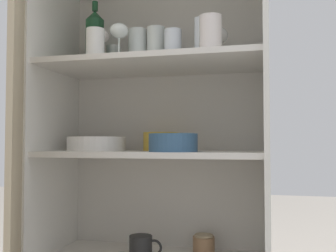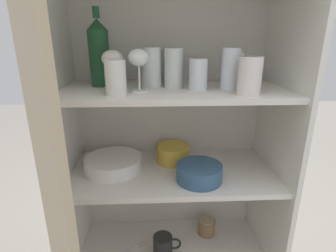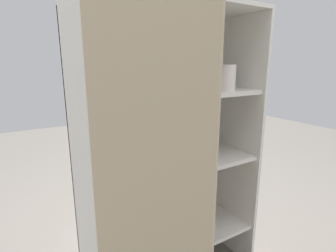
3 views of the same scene
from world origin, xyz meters
TOP-DOWN VIEW (x-y plane):
  - cupboard_back_panel at (0.00, 0.39)m, footprint 0.84×0.02m
  - cupboard_side_left at (-0.41, 0.19)m, footprint 0.02×0.42m
  - cupboard_side_right at (0.41, 0.19)m, footprint 0.02×0.42m
  - cupboard_top_panel at (0.00, 0.19)m, footprint 0.84×0.42m
  - shelf_board_lower at (0.00, 0.19)m, footprint 0.80×0.38m
  - shelf_board_middle at (0.00, 0.19)m, footprint 0.80×0.38m
  - shelf_board_upper at (0.00, 0.19)m, footprint 0.80×0.38m
  - cupboard_door at (-0.31, -0.20)m, footprint 0.23×0.37m
  - tumbler_glass_0 at (-0.08, 0.23)m, footprint 0.07×0.07m
  - tumbler_glass_1 at (0.19, 0.15)m, footprint 0.06×0.06m
  - tumbler_glass_2 at (-0.19, 0.08)m, footprint 0.07×0.07m
  - tumbler_glass_3 at (0.09, 0.15)m, footprint 0.06×0.06m
  - tumbler_glass_4 at (-0.21, 0.32)m, footprint 0.06×0.06m
  - tumbler_glass_5 at (0.23, 0.06)m, footprint 0.07×0.07m
  - tumbler_glass_6 at (0.00, 0.32)m, footprint 0.08×0.08m
  - tumbler_glass_7 at (0.01, 0.21)m, footprint 0.07×0.07m
  - wine_glass_0 at (-0.11, 0.13)m, footprint 0.07×0.07m
  - wine_glass_1 at (-0.21, 0.16)m, footprint 0.07×0.07m
  - wine_glass_2 at (0.23, 0.24)m, footprint 0.09×0.09m
  - wine_bottle at (-0.26, 0.25)m, footprint 0.07×0.07m
  - plate_stack_white at (-0.24, 0.21)m, footprint 0.23×0.23m
  - mixing_bowl_large at (0.09, 0.11)m, footprint 0.17×0.17m
  - serving_bowl_small at (0.01, 0.27)m, footprint 0.14×0.14m
  - coffee_mug_primary at (-0.04, 0.17)m, footprint 0.12×0.08m
  - storage_jar at (0.17, 0.28)m, footprint 0.08×0.08m
  - serving_spoon at (-0.19, 0.19)m, footprint 0.19×0.11m

SIDE VIEW (x-z plane):
  - shelf_board_lower at x=0.00m, z-range 0.22..0.24m
  - serving_spoon at x=-0.19m, z-range 0.24..0.25m
  - storage_jar at x=0.17m, z-range 0.24..0.32m
  - coffee_mug_primary at x=-0.04m, z-range 0.24..0.33m
  - shelf_board_middle at x=0.00m, z-range 0.62..0.64m
  - cupboard_back_panel at x=0.00m, z-range 0.00..1.32m
  - cupboard_side_left at x=-0.41m, z-range 0.00..1.32m
  - cupboard_side_right at x=0.41m, z-range 0.00..1.32m
  - cupboard_door at x=-0.31m, z-range 0.00..1.32m
  - plate_stack_white at x=-0.24m, z-range 0.64..0.69m
  - mixing_bowl_large at x=0.09m, z-range 0.64..0.70m
  - serving_bowl_small at x=0.01m, z-range 0.64..0.71m
  - shelf_board_upper at x=0.00m, z-range 0.95..0.97m
  - tumbler_glass_4 at x=-0.21m, z-range 0.97..1.07m
  - tumbler_glass_3 at x=0.09m, z-range 0.97..1.07m
  - tumbler_glass_2 at x=-0.19m, z-range 0.97..1.08m
  - tumbler_glass_5 at x=0.23m, z-range 0.97..1.09m
  - tumbler_glass_6 at x=0.00m, z-range 0.97..1.10m
  - tumbler_glass_7 at x=0.01m, z-range 0.97..1.11m
  - tumbler_glass_1 at x=0.19m, z-range 0.97..1.11m
  - tumbler_glass_0 at x=-0.08m, z-range 0.97..1.11m
  - wine_glass_2 at x=0.23m, z-range 0.99..1.13m
  - wine_glass_1 at x=-0.21m, z-range 1.00..1.13m
  - wine_glass_0 at x=-0.11m, z-range 1.00..1.14m
  - wine_bottle at x=-0.26m, z-range 0.95..1.23m
  - cupboard_top_panel at x=0.00m, z-range 1.32..1.34m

